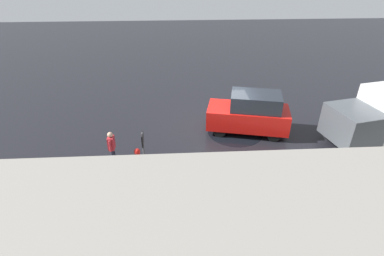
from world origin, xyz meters
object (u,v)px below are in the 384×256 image
Objects in this scene: fire_hydrant at (138,157)px; sign_post at (144,153)px; pedestrian at (112,146)px; moving_hatchback at (250,113)px.

sign_post is (-0.47, 1.43, 1.18)m from fire_hydrant.
fire_hydrant is 1.14m from pedestrian.
moving_hatchback is 5.83m from fire_hydrant.
fire_hydrant is at bearing -71.92° from sign_post.
pedestrian is (1.00, -0.02, 0.56)m from fire_hydrant.
sign_post is at bearing 108.08° from fire_hydrant.
sign_post is at bearing 135.44° from pedestrian.
moving_hatchback is at bearing -158.34° from pedestrian.
fire_hydrant is 0.50× the size of pedestrian.
pedestrian is at bearing -0.89° from fire_hydrant.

